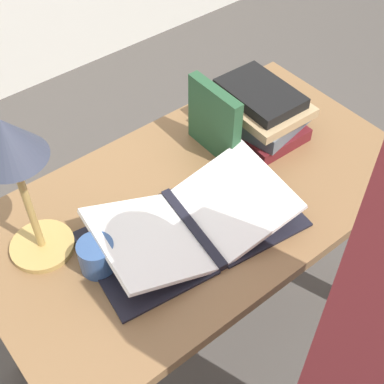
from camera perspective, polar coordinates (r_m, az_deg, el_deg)
ground_plane at (r=2.09m, az=0.62°, el=-14.83°), size 12.00×12.00×0.00m
reading_desk at (r=1.54m, az=0.82°, el=-3.51°), size 1.21×0.67×0.78m
open_book at (r=1.35m, az=0.09°, el=-3.38°), size 0.58×0.36×0.09m
book_stack_tall at (r=1.61m, az=7.08°, el=8.62°), size 0.25×0.29×0.15m
book_standing_upright at (r=1.51m, az=2.36°, el=7.61°), size 0.03×0.19×0.22m
reading_lamp at (r=1.17m, az=-18.59°, el=3.41°), size 0.16×0.16×0.41m
coffee_mug at (r=1.29m, az=-10.04°, el=-6.73°), size 0.12×0.09×0.08m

